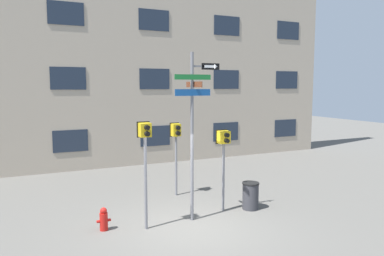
{
  "coord_description": "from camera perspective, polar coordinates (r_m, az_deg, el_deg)",
  "views": [
    {
      "loc": [
        -4.1,
        -8.9,
        3.85
      ],
      "look_at": [
        0.32,
        0.52,
        2.67
      ],
      "focal_mm": 35.0,
      "sensor_mm": 36.0,
      "label": 1
    }
  ],
  "objects": [
    {
      "name": "street_sign_pole",
      "position": [
        10.46,
        0.32,
        1.08
      ],
      "size": [
        1.4,
        0.99,
        4.77
      ],
      "color": "slate",
      "rests_on": "ground_plane"
    },
    {
      "name": "trash_bin",
      "position": [
        12.01,
        8.91,
        -10.16
      ],
      "size": [
        0.53,
        0.53,
        0.85
      ],
      "color": "#333338",
      "rests_on": "ground_plane"
    },
    {
      "name": "building_facade",
      "position": [
        18.3,
        -12.31,
        16.07
      ],
      "size": [
        24.0,
        0.64,
        13.88
      ],
      "color": "tan",
      "rests_on": "ground_plane"
    },
    {
      "name": "ground_plane",
      "position": [
        10.53,
        -0.39,
        -14.97
      ],
      "size": [
        60.0,
        60.0,
        0.0
      ],
      "primitive_type": "plane",
      "color": "#595651"
    },
    {
      "name": "pedestrian_signal_across",
      "position": [
        13.0,
        -2.44,
        -1.67
      ],
      "size": [
        0.35,
        0.4,
        2.56
      ],
      "color": "slate",
      "rests_on": "ground_plane"
    },
    {
      "name": "pedestrian_signal_left",
      "position": [
        9.95,
        -7.15,
        -2.87
      ],
      "size": [
        0.36,
        0.4,
        2.9
      ],
      "color": "slate",
      "rests_on": "ground_plane"
    },
    {
      "name": "fire_hydrant",
      "position": [
        10.53,
        -13.3,
        -13.39
      ],
      "size": [
        0.37,
        0.21,
        0.63
      ],
      "color": "red",
      "rests_on": "ground_plane"
    },
    {
      "name": "pedestrian_signal_right",
      "position": [
        11.41,
        4.85,
        -2.93
      ],
      "size": [
        0.4,
        0.4,
        2.52
      ],
      "color": "slate",
      "rests_on": "ground_plane"
    }
  ]
}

